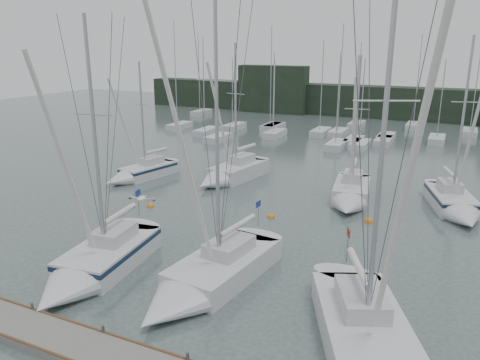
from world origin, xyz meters
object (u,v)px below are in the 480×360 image
object	(u,v)px
buoy_b	(369,222)
sailboat_mid_d	(456,206)
sailboat_near_left	(92,268)
sailboat_mid_a	(138,173)
sailboat_near_center	(200,283)
sailboat_mid_b	(228,175)
buoy_a	(271,217)
sailboat_mid_c	(350,196)
buoy_c	(150,206)

from	to	relation	value
buoy_b	sailboat_mid_d	bearing A→B (deg)	38.99
sailboat_near_left	sailboat_mid_a	distance (m)	18.34
sailboat_near_center	sailboat_mid_b	xyz separation A→B (m)	(-7.40, 17.62, 0.05)
sailboat_near_center	sailboat_mid_a	xyz separation A→B (m)	(-14.98, 14.80, -0.02)
sailboat_near_center	sailboat_mid_a	bearing A→B (deg)	141.86
buoy_b	buoy_a	bearing A→B (deg)	-162.27
sailboat_near_center	sailboat_mid_d	distance (m)	20.49
sailboat_mid_d	buoy_b	size ratio (longest dim) A/B	20.65
sailboat_mid_c	buoy_b	size ratio (longest dim) A/B	18.48
buoy_b	sailboat_mid_b	bearing A→B (deg)	161.10
sailboat_near_left	sailboat_mid_a	xyz separation A→B (m)	(-9.21, 15.87, -0.07)
sailboat_mid_d	buoy_c	world-z (taller)	sailboat_mid_d
sailboat_mid_b	buoy_c	bearing A→B (deg)	-95.07
sailboat_near_left	buoy_a	distance (m)	13.22
sailboat_mid_b	buoy_b	bearing A→B (deg)	-8.50
sailboat_mid_a	buoy_b	world-z (taller)	sailboat_mid_a
sailboat_mid_a	sailboat_mid_d	size ratio (longest dim) A/B	0.84
sailboat_near_center	sailboat_mid_b	size ratio (longest dim) A/B	1.36
sailboat_near_center	sailboat_mid_a	world-z (taller)	sailboat_near_center
sailboat_mid_d	sailboat_mid_a	bearing A→B (deg)	168.54
sailboat_near_left	sailboat_mid_c	bearing A→B (deg)	54.18
sailboat_near_left	sailboat_mid_b	distance (m)	18.75
sailboat_mid_d	buoy_a	size ratio (longest dim) A/B	24.44
buoy_a	sailboat_near_left	bearing A→B (deg)	-112.41
sailboat_mid_d	sailboat_near_left	bearing A→B (deg)	-149.16
sailboat_near_center	sailboat_mid_b	bearing A→B (deg)	119.30
sailboat_mid_c	buoy_c	distance (m)	14.99
sailboat_mid_b	sailboat_mid_d	size ratio (longest dim) A/B	0.96
sailboat_mid_b	sailboat_mid_c	size ratio (longest dim) A/B	1.08
sailboat_near_left	sailboat_near_center	size ratio (longest dim) A/B	0.82
sailboat_mid_c	sailboat_near_left	bearing A→B (deg)	-126.41
buoy_a	buoy_c	world-z (taller)	buoy_c
sailboat_mid_b	buoy_b	world-z (taller)	sailboat_mid_b
sailboat_mid_d	buoy_a	bearing A→B (deg)	-168.79
sailboat_near_left	sailboat_mid_d	distance (m)	24.83
sailboat_near_left	buoy_a	bearing A→B (deg)	60.09
buoy_c	buoy_a	bearing A→B (deg)	11.33
sailboat_mid_a	sailboat_mid_c	bearing A→B (deg)	17.11
sailboat_near_left	buoy_b	bearing A→B (deg)	43.90
sailboat_near_center	sailboat_mid_c	size ratio (longest dim) A/B	1.46
sailboat_near_center	buoy_a	world-z (taller)	sailboat_near_center
sailboat_mid_d	buoy_b	xyz separation A→B (m)	(-5.23, -4.23, -0.60)
sailboat_mid_b	buoy_c	xyz separation A→B (m)	(-2.29, -8.27, -0.61)
sailboat_near_center	sailboat_mid_b	world-z (taller)	sailboat_near_center
sailboat_near_left	sailboat_mid_b	world-z (taller)	sailboat_near_left
sailboat_near_left	sailboat_mid_b	size ratio (longest dim) A/B	1.12
sailboat_mid_d	buoy_a	distance (m)	13.16
sailboat_near_left	sailboat_mid_a	world-z (taller)	sailboat_near_left
sailboat_mid_b	sailboat_mid_d	xyz separation A→B (m)	(18.22, -0.22, -0.01)
sailboat_mid_b	buoy_a	size ratio (longest dim) A/B	23.54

